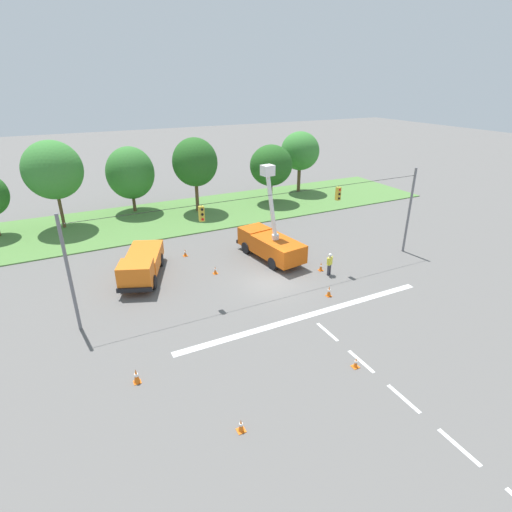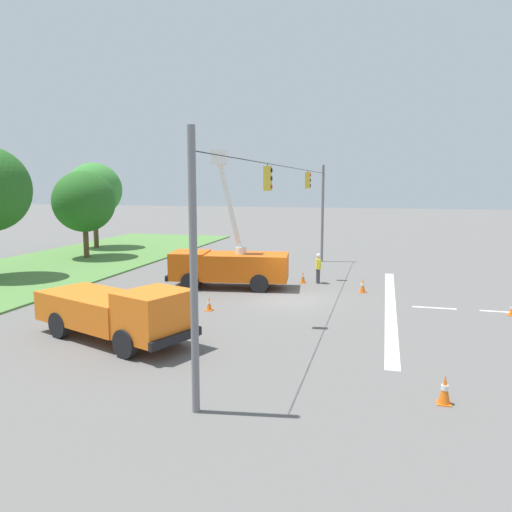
{
  "view_description": "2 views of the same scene",
  "coord_description": "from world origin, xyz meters",
  "px_view_note": "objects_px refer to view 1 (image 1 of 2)",
  "views": [
    {
      "loc": [
        -12.6,
        -22.62,
        13.71
      ],
      "look_at": [
        -0.56,
        1.33,
        1.72
      ],
      "focal_mm": 28.0,
      "sensor_mm": 36.0,
      "label": 1
    },
    {
      "loc": [
        -24.36,
        -4.53,
        5.81
      ],
      "look_at": [
        -0.93,
        1.53,
        2.3
      ],
      "focal_mm": 35.0,
      "sensor_mm": 36.0,
      "label": 2
    }
  ],
  "objects_px": {
    "tree_west": "(53,170)",
    "traffic_cone_mid_right": "(356,363)",
    "traffic_cone_mid_left": "(215,270)",
    "traffic_cone_lane_edge_b": "(321,267)",
    "traffic_cone_near_bucket": "(136,376)",
    "utility_truck_bucket_lift": "(270,243)",
    "tree_east": "(195,162)",
    "road_worker": "(330,263)",
    "traffic_cone_foreground_left": "(329,291)",
    "traffic_cone_foreground_right": "(185,253)",
    "tree_east_end": "(300,151)",
    "utility_truck_support_near": "(141,264)",
    "traffic_cone_lane_edge_a": "(241,425)",
    "tree_centre": "(130,173)",
    "tree_far_east": "(271,165)"
  },
  "relations": [
    {
      "from": "tree_west",
      "to": "traffic_cone_mid_right",
      "type": "height_order",
      "value": "tree_west"
    },
    {
      "from": "traffic_cone_mid_left",
      "to": "traffic_cone_lane_edge_b",
      "type": "height_order",
      "value": "traffic_cone_lane_edge_b"
    },
    {
      "from": "traffic_cone_mid_left",
      "to": "traffic_cone_mid_right",
      "type": "xyz_separation_m",
      "value": [
        2.54,
        -13.37,
        -0.02
      ]
    },
    {
      "from": "traffic_cone_mid_left",
      "to": "traffic_cone_lane_edge_b",
      "type": "xyz_separation_m",
      "value": [
        7.54,
        -3.16,
        0.03
      ]
    },
    {
      "from": "traffic_cone_near_bucket",
      "to": "utility_truck_bucket_lift",
      "type": "bearing_deg",
      "value": 38.01
    },
    {
      "from": "tree_east",
      "to": "traffic_cone_near_bucket",
      "type": "distance_m",
      "value": 27.98
    },
    {
      "from": "tree_east",
      "to": "utility_truck_bucket_lift",
      "type": "distance_m",
      "value": 15.38
    },
    {
      "from": "tree_west",
      "to": "utility_truck_bucket_lift",
      "type": "distance_m",
      "value": 22.0
    },
    {
      "from": "road_worker",
      "to": "tree_west",
      "type": "bearing_deg",
      "value": 130.56
    },
    {
      "from": "traffic_cone_mid_right",
      "to": "utility_truck_bucket_lift",
      "type": "bearing_deg",
      "value": 79.6
    },
    {
      "from": "traffic_cone_foreground_left",
      "to": "traffic_cone_foreground_right",
      "type": "height_order",
      "value": "traffic_cone_foreground_left"
    },
    {
      "from": "tree_east_end",
      "to": "traffic_cone_foreground_left",
      "type": "relative_size",
      "value": 10.01
    },
    {
      "from": "utility_truck_support_near",
      "to": "traffic_cone_lane_edge_a",
      "type": "relative_size",
      "value": 11.09
    },
    {
      "from": "tree_west",
      "to": "utility_truck_bucket_lift",
      "type": "height_order",
      "value": "tree_west"
    },
    {
      "from": "tree_west",
      "to": "traffic_cone_foreground_right",
      "type": "xyz_separation_m",
      "value": [
        8.69,
        -12.04,
        -5.49
      ]
    },
    {
      "from": "tree_centre",
      "to": "road_worker",
      "type": "height_order",
      "value": "tree_centre"
    },
    {
      "from": "traffic_cone_foreground_right",
      "to": "traffic_cone_mid_right",
      "type": "xyz_separation_m",
      "value": [
        3.58,
        -17.61,
        -0.02
      ]
    },
    {
      "from": "traffic_cone_lane_edge_a",
      "to": "utility_truck_bucket_lift",
      "type": "bearing_deg",
      "value": 57.56
    },
    {
      "from": "tree_east",
      "to": "traffic_cone_mid_left",
      "type": "height_order",
      "value": "tree_east"
    },
    {
      "from": "utility_truck_bucket_lift",
      "to": "traffic_cone_lane_edge_b",
      "type": "bearing_deg",
      "value": -57.62
    },
    {
      "from": "traffic_cone_foreground_left",
      "to": "traffic_cone_near_bucket",
      "type": "bearing_deg",
      "value": -168.56
    },
    {
      "from": "tree_centre",
      "to": "traffic_cone_foreground_right",
      "type": "xyz_separation_m",
      "value": [
        1.34,
        -14.21,
        -4.07
      ]
    },
    {
      "from": "traffic_cone_mid_right",
      "to": "traffic_cone_near_bucket",
      "type": "relative_size",
      "value": 0.73
    },
    {
      "from": "traffic_cone_near_bucket",
      "to": "traffic_cone_lane_edge_b",
      "type": "height_order",
      "value": "traffic_cone_near_bucket"
    },
    {
      "from": "tree_west",
      "to": "utility_truck_support_near",
      "type": "distance_m",
      "value": 15.91
    },
    {
      "from": "traffic_cone_foreground_left",
      "to": "traffic_cone_near_bucket",
      "type": "height_order",
      "value": "traffic_cone_near_bucket"
    },
    {
      "from": "tree_far_east",
      "to": "traffic_cone_lane_edge_b",
      "type": "bearing_deg",
      "value": -106.58
    },
    {
      "from": "traffic_cone_near_bucket",
      "to": "traffic_cone_foreground_right",
      "type": "bearing_deg",
      "value": 63.69
    },
    {
      "from": "traffic_cone_lane_edge_a",
      "to": "traffic_cone_near_bucket",
      "type": "bearing_deg",
      "value": 123.81
    },
    {
      "from": "utility_truck_bucket_lift",
      "to": "traffic_cone_lane_edge_b",
      "type": "relative_size",
      "value": 11.1
    },
    {
      "from": "tree_east_end",
      "to": "traffic_cone_mid_right",
      "type": "relative_size",
      "value": 12.98
    },
    {
      "from": "tree_east",
      "to": "traffic_cone_mid_left",
      "type": "relative_size",
      "value": 12.79
    },
    {
      "from": "traffic_cone_mid_left",
      "to": "traffic_cone_lane_edge_a",
      "type": "bearing_deg",
      "value": -107.22
    },
    {
      "from": "utility_truck_support_near",
      "to": "traffic_cone_near_bucket",
      "type": "relative_size",
      "value": 8.8
    },
    {
      "from": "tree_east_end",
      "to": "utility_truck_bucket_lift",
      "type": "relative_size",
      "value": 1.01
    },
    {
      "from": "tree_west",
      "to": "road_worker",
      "type": "xyz_separation_m",
      "value": [
        17.39,
        -20.32,
        -4.79
      ]
    },
    {
      "from": "road_worker",
      "to": "traffic_cone_foreground_left",
      "type": "height_order",
      "value": "road_worker"
    },
    {
      "from": "tree_east_end",
      "to": "traffic_cone_lane_edge_a",
      "type": "bearing_deg",
      "value": -125.74
    },
    {
      "from": "traffic_cone_mid_left",
      "to": "utility_truck_bucket_lift",
      "type": "bearing_deg",
      "value": 7.36
    },
    {
      "from": "tree_east",
      "to": "traffic_cone_mid_right",
      "type": "bearing_deg",
      "value": -92.79
    },
    {
      "from": "tree_centre",
      "to": "traffic_cone_mid_left",
      "type": "height_order",
      "value": "tree_centre"
    },
    {
      "from": "tree_east_end",
      "to": "traffic_cone_foreground_left",
      "type": "xyz_separation_m",
      "value": [
        -12.77,
        -24.17,
        -4.9
      ]
    },
    {
      "from": "utility_truck_bucket_lift",
      "to": "road_worker",
      "type": "relative_size",
      "value": 4.31
    },
    {
      "from": "tree_east",
      "to": "utility_truck_bucket_lift",
      "type": "bearing_deg",
      "value": -85.47
    },
    {
      "from": "tree_centre",
      "to": "traffic_cone_mid_right",
      "type": "height_order",
      "value": "tree_centre"
    },
    {
      "from": "utility_truck_bucket_lift",
      "to": "traffic_cone_lane_edge_b",
      "type": "xyz_separation_m",
      "value": [
        2.42,
        -3.82,
        -1.05
      ]
    },
    {
      "from": "tree_east",
      "to": "traffic_cone_foreground_left",
      "type": "height_order",
      "value": "tree_east"
    },
    {
      "from": "tree_west",
      "to": "traffic_cone_mid_left",
      "type": "relative_size",
      "value": 13.55
    },
    {
      "from": "traffic_cone_lane_edge_a",
      "to": "traffic_cone_foreground_left",
      "type": "bearing_deg",
      "value": 37.16
    },
    {
      "from": "utility_truck_support_near",
      "to": "tree_east",
      "type": "bearing_deg",
      "value": 56.46
    }
  ]
}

